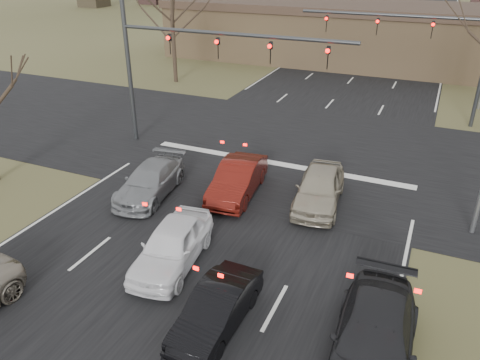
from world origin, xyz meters
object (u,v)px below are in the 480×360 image
object	(u,v)px
car_white_sedan	(172,245)
car_silver_ahead	(319,188)
car_grey_ahead	(150,181)
mast_arm_far	(437,39)
building	(392,36)
car_black_hatch	(217,309)
car_red_ahead	(238,179)
car_charcoal_sedan	(373,340)
mast_arm_near	(181,54)

from	to	relation	value
car_white_sedan	car_silver_ahead	distance (m)	7.01
car_grey_ahead	mast_arm_far	bearing A→B (deg)	48.80
building	car_black_hatch	xyz separation A→B (m)	(0.22, -36.37, -2.04)
car_white_sedan	building	bearing A→B (deg)	78.41
mast_arm_far	car_red_ahead	bearing A→B (deg)	-115.90
car_charcoal_sedan	car_red_ahead	xyz separation A→B (m)	(-7.00, 7.14, -0.00)
building	car_grey_ahead	xyz separation A→B (m)	(-6.00, -30.31, -2.00)
mast_arm_near	building	bearing A→B (deg)	73.87
car_charcoal_sedan	car_grey_ahead	size ratio (longest dim) A/B	1.12
car_red_ahead	car_grey_ahead	bearing A→B (deg)	-162.53
mast_arm_near	car_red_ahead	world-z (taller)	mast_arm_near
mast_arm_far	car_grey_ahead	world-z (taller)	mast_arm_far
car_charcoal_sedan	car_grey_ahead	bearing A→B (deg)	149.63
mast_arm_near	car_charcoal_sedan	bearing A→B (deg)	-42.91
building	mast_arm_near	size ratio (longest dim) A/B	3.50
building	car_black_hatch	distance (m)	36.42
mast_arm_far	car_black_hatch	xyz separation A→B (m)	(-3.96, -21.37, -4.39)
building	car_grey_ahead	world-z (taller)	building
car_black_hatch	car_silver_ahead	xyz separation A→B (m)	(0.78, 8.18, 0.15)
mast_arm_near	car_silver_ahead	world-z (taller)	mast_arm_near
car_black_hatch	car_grey_ahead	distance (m)	8.68
mast_arm_near	car_charcoal_sedan	distance (m)	16.59
mast_arm_far	car_white_sedan	size ratio (longest dim) A/B	2.55
building	car_charcoal_sedan	world-z (taller)	building
mast_arm_near	mast_arm_far	world-z (taller)	same
car_white_sedan	car_silver_ahead	xyz separation A→B (m)	(3.50, 6.08, 0.03)
building	car_silver_ahead	distance (m)	28.27
car_black_hatch	car_grey_ahead	size ratio (longest dim) A/B	0.83
mast_arm_near	car_silver_ahead	size ratio (longest dim) A/B	2.66
car_grey_ahead	car_red_ahead	xyz separation A→B (m)	(3.50, 1.54, 0.08)
mast_arm_near	car_grey_ahead	bearing A→B (deg)	-76.96
building	car_white_sedan	bearing A→B (deg)	-94.17
car_white_sedan	mast_arm_far	bearing A→B (deg)	63.46
building	mast_arm_near	bearing A→B (deg)	-106.13
car_black_hatch	car_grey_ahead	bearing A→B (deg)	136.77
mast_arm_near	car_silver_ahead	xyz separation A→B (m)	(8.23, -3.19, -4.30)
car_white_sedan	car_red_ahead	bearing A→B (deg)	82.59
car_black_hatch	car_grey_ahead	world-z (taller)	car_grey_ahead
car_grey_ahead	car_silver_ahead	world-z (taller)	car_silver_ahead
car_white_sedan	mast_arm_near	bearing A→B (deg)	109.63
car_black_hatch	mast_arm_near	bearing A→B (deg)	124.25
mast_arm_near	car_black_hatch	bearing A→B (deg)	-56.76
car_black_hatch	car_red_ahead	bearing A→B (deg)	110.70
car_white_sedan	car_charcoal_sedan	world-z (taller)	car_charcoal_sedan
building	car_red_ahead	bearing A→B (deg)	-94.97
mast_arm_far	car_grey_ahead	xyz separation A→B (m)	(-10.18, -15.31, -4.35)
car_grey_ahead	car_red_ahead	bearing A→B (deg)	16.24
mast_arm_far	car_silver_ahead	size ratio (longest dim) A/B	2.44
car_grey_ahead	mast_arm_near	bearing A→B (deg)	95.47
car_black_hatch	car_silver_ahead	distance (m)	8.21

